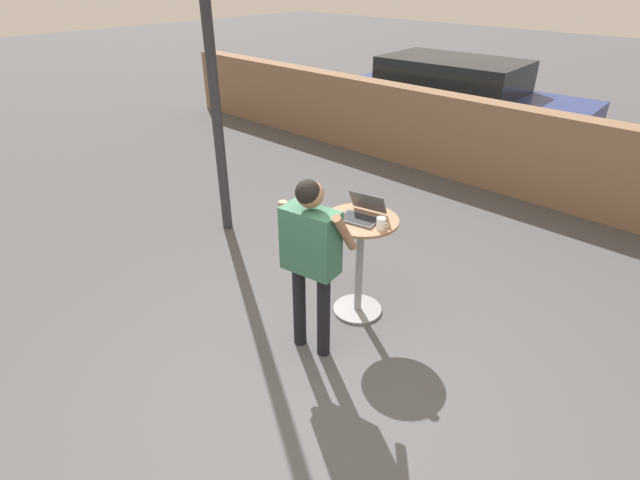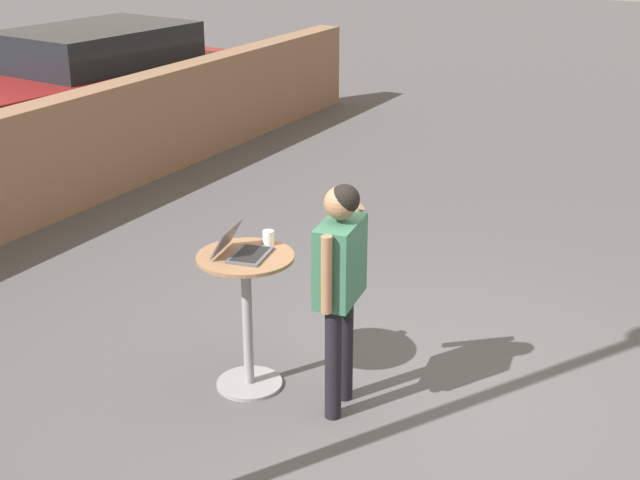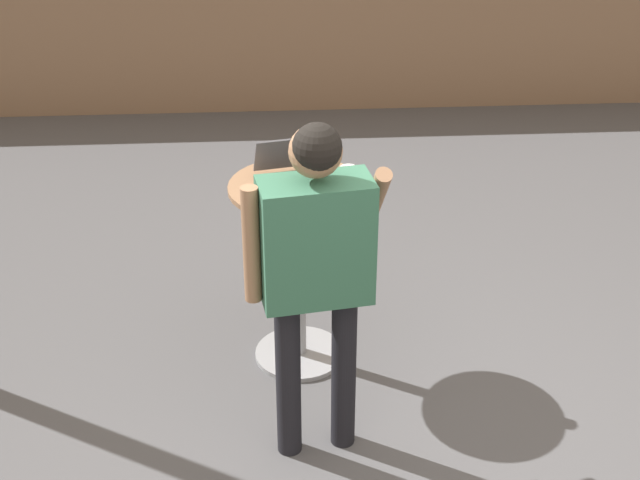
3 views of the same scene
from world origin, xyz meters
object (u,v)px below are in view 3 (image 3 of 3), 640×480
at_px(coffee_mug, 349,177).
at_px(cafe_table, 298,253).
at_px(laptop, 295,174).
at_px(standing_person, 316,255).

bearing_deg(coffee_mug, cafe_table, 171.35).
relative_size(laptop, standing_person, 0.25).
bearing_deg(coffee_mug, laptop, 167.66).
height_order(laptop, coffee_mug, laptop).
bearing_deg(coffee_mug, standing_person, -106.52).
bearing_deg(standing_person, laptop, 94.66).
height_order(cafe_table, coffee_mug, coffee_mug).
relative_size(cafe_table, laptop, 2.51).
bearing_deg(cafe_table, laptop, 122.21).
relative_size(coffee_mug, standing_person, 0.07).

